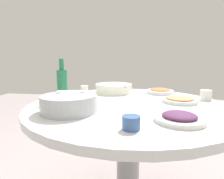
{
  "coord_description": "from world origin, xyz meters",
  "views": [
    {
      "loc": [
        -0.08,
        1.11,
        1.01
      ],
      "look_at": [
        0.11,
        -0.03,
        0.83
      ],
      "focal_mm": 29.89,
      "sensor_mm": 36.0,
      "label": 1
    }
  ],
  "objects_px": {
    "round_dining_table": "(128,126)",
    "dish_eggplant": "(179,118)",
    "rice_bowl": "(69,103)",
    "tea_cup_near": "(131,123)",
    "soup_bowl": "(114,89)",
    "green_bottle": "(62,84)",
    "tea_cup_side": "(84,89)",
    "dish_tofu_braise": "(160,91)",
    "tea_cup_far": "(206,95)",
    "dish_shrimp": "(180,100)"
  },
  "relations": [
    {
      "from": "green_bottle",
      "to": "tea_cup_side",
      "type": "relative_size",
      "value": 4.38
    },
    {
      "from": "tea_cup_far",
      "to": "tea_cup_side",
      "type": "xyz_separation_m",
      "value": [
        0.9,
        -0.2,
        -0.01
      ]
    },
    {
      "from": "dish_tofu_braise",
      "to": "tea_cup_near",
      "type": "relative_size",
      "value": 3.06
    },
    {
      "from": "round_dining_table",
      "to": "tea_cup_far",
      "type": "bearing_deg",
      "value": -159.82
    },
    {
      "from": "round_dining_table",
      "to": "dish_shrimp",
      "type": "xyz_separation_m",
      "value": [
        -0.31,
        -0.09,
        0.16
      ]
    },
    {
      "from": "dish_shrimp",
      "to": "tea_cup_side",
      "type": "height_order",
      "value": "tea_cup_side"
    },
    {
      "from": "dish_eggplant",
      "to": "tea_cup_near",
      "type": "relative_size",
      "value": 3.06
    },
    {
      "from": "tea_cup_near",
      "to": "tea_cup_far",
      "type": "distance_m",
      "value": 0.76
    },
    {
      "from": "round_dining_table",
      "to": "tea_cup_side",
      "type": "height_order",
      "value": "tea_cup_side"
    },
    {
      "from": "dish_tofu_braise",
      "to": "green_bottle",
      "type": "height_order",
      "value": "green_bottle"
    },
    {
      "from": "rice_bowl",
      "to": "dish_tofu_braise",
      "type": "relative_size",
      "value": 1.34
    },
    {
      "from": "rice_bowl",
      "to": "dish_eggplant",
      "type": "height_order",
      "value": "rice_bowl"
    },
    {
      "from": "dish_eggplant",
      "to": "tea_cup_far",
      "type": "xyz_separation_m",
      "value": [
        -0.26,
        -0.49,
        0.02
      ]
    },
    {
      "from": "round_dining_table",
      "to": "dish_tofu_braise",
      "type": "distance_m",
      "value": 0.48
    },
    {
      "from": "soup_bowl",
      "to": "green_bottle",
      "type": "relative_size",
      "value": 1.09
    },
    {
      "from": "soup_bowl",
      "to": "dish_tofu_braise",
      "type": "relative_size",
      "value": 1.38
    },
    {
      "from": "tea_cup_far",
      "to": "soup_bowl",
      "type": "bearing_deg",
      "value": -16.31
    },
    {
      "from": "green_bottle",
      "to": "tea_cup_near",
      "type": "xyz_separation_m",
      "value": [
        -0.47,
        0.44,
        -0.08
      ]
    },
    {
      "from": "soup_bowl",
      "to": "dish_shrimp",
      "type": "relative_size",
      "value": 1.36
    },
    {
      "from": "dish_eggplant",
      "to": "green_bottle",
      "type": "bearing_deg",
      "value": -25.47
    },
    {
      "from": "dish_shrimp",
      "to": "tea_cup_side",
      "type": "xyz_separation_m",
      "value": [
        0.71,
        -0.29,
        0.01
      ]
    },
    {
      "from": "dish_eggplant",
      "to": "tea_cup_near",
      "type": "distance_m",
      "value": 0.24
    },
    {
      "from": "dish_eggplant",
      "to": "green_bottle",
      "type": "xyz_separation_m",
      "value": [
        0.67,
        -0.32,
        0.09
      ]
    },
    {
      "from": "rice_bowl",
      "to": "green_bottle",
      "type": "distance_m",
      "value": 0.29
    },
    {
      "from": "green_bottle",
      "to": "tea_cup_side",
      "type": "height_order",
      "value": "green_bottle"
    },
    {
      "from": "tea_cup_near",
      "to": "rice_bowl",
      "type": "bearing_deg",
      "value": -31.12
    },
    {
      "from": "tea_cup_near",
      "to": "tea_cup_side",
      "type": "distance_m",
      "value": 0.92
    },
    {
      "from": "round_dining_table",
      "to": "dish_eggplant",
      "type": "xyz_separation_m",
      "value": [
        -0.24,
        0.3,
        0.16
      ]
    },
    {
      "from": "dish_shrimp",
      "to": "tea_cup_near",
      "type": "xyz_separation_m",
      "value": [
        0.27,
        0.52,
        0.01
      ]
    },
    {
      "from": "soup_bowl",
      "to": "green_bottle",
      "type": "height_order",
      "value": "green_bottle"
    },
    {
      "from": "soup_bowl",
      "to": "round_dining_table",
      "type": "bearing_deg",
      "value": 111.93
    },
    {
      "from": "rice_bowl",
      "to": "tea_cup_near",
      "type": "bearing_deg",
      "value": 148.88
    },
    {
      "from": "tea_cup_near",
      "to": "dish_eggplant",
      "type": "bearing_deg",
      "value": -147.92
    },
    {
      "from": "dish_shrimp",
      "to": "soup_bowl",
      "type": "bearing_deg",
      "value": -31.43
    },
    {
      "from": "dish_eggplant",
      "to": "tea_cup_side",
      "type": "height_order",
      "value": "tea_cup_side"
    },
    {
      "from": "soup_bowl",
      "to": "tea_cup_far",
      "type": "relative_size",
      "value": 4.04
    },
    {
      "from": "tea_cup_far",
      "to": "dish_eggplant",
      "type": "bearing_deg",
      "value": 62.12
    },
    {
      "from": "round_dining_table",
      "to": "tea_cup_side",
      "type": "bearing_deg",
      "value": -43.74
    },
    {
      "from": "rice_bowl",
      "to": "dish_shrimp",
      "type": "bearing_deg",
      "value": -151.93
    },
    {
      "from": "dish_tofu_braise",
      "to": "tea_cup_side",
      "type": "distance_m",
      "value": 0.62
    },
    {
      "from": "soup_bowl",
      "to": "dish_tofu_braise",
      "type": "distance_m",
      "value": 0.37
    },
    {
      "from": "tea_cup_near",
      "to": "tea_cup_far",
      "type": "bearing_deg",
      "value": -126.76
    },
    {
      "from": "round_dining_table",
      "to": "dish_tofu_braise",
      "type": "height_order",
      "value": "dish_tofu_braise"
    },
    {
      "from": "tea_cup_side",
      "to": "dish_tofu_braise",
      "type": "bearing_deg",
      "value": -178.86
    },
    {
      "from": "round_dining_table",
      "to": "soup_bowl",
      "type": "relative_size",
      "value": 4.08
    },
    {
      "from": "dish_tofu_braise",
      "to": "tea_cup_side",
      "type": "xyz_separation_m",
      "value": [
        0.62,
        0.01,
        0.01
      ]
    },
    {
      "from": "soup_bowl",
      "to": "dish_shrimp",
      "type": "xyz_separation_m",
      "value": [
        -0.46,
        0.28,
        -0.02
      ]
    },
    {
      "from": "dish_eggplant",
      "to": "tea_cup_near",
      "type": "xyz_separation_m",
      "value": [
        0.2,
        0.12,
        0.01
      ]
    },
    {
      "from": "tea_cup_far",
      "to": "rice_bowl",
      "type": "bearing_deg",
      "value": 27.85
    },
    {
      "from": "soup_bowl",
      "to": "green_bottle",
      "type": "bearing_deg",
      "value": 51.64
    }
  ]
}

